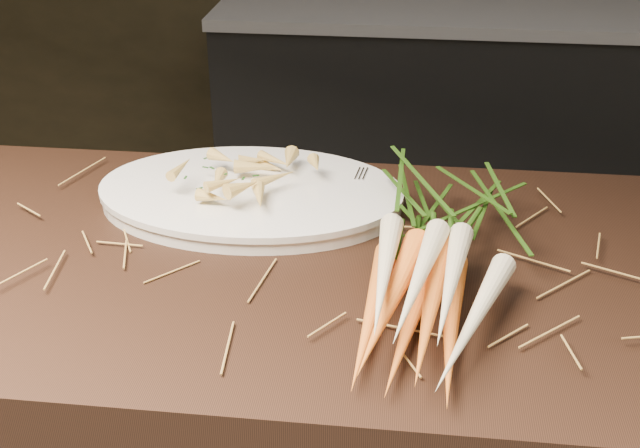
{
  "coord_description": "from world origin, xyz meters",
  "views": [
    {
      "loc": [
        0.08,
        -0.71,
        1.51
      ],
      "look_at": [
        -0.03,
        0.29,
        0.96
      ],
      "focal_mm": 45.0,
      "sensor_mm": 36.0,
      "label": 1
    }
  ],
  "objects": [
    {
      "name": "back_counter",
      "position": [
        0.3,
        2.18,
        0.42
      ],
      "size": [
        1.82,
        0.62,
        0.84
      ],
      "color": "black",
      "rests_on": "ground"
    },
    {
      "name": "straw_bedding",
      "position": [
        0.0,
        0.3,
        0.91
      ],
      "size": [
        1.4,
        0.6,
        0.02
      ],
      "primitive_type": null,
      "color": "olive",
      "rests_on": "main_counter"
    },
    {
      "name": "root_veg_bunch",
      "position": [
        0.13,
        0.28,
        0.95
      ],
      "size": [
        0.24,
        0.59,
        0.1
      ],
      "rotation": [
        0.0,
        0.0,
        -0.15
      ],
      "color": "#D14B15",
      "rests_on": "main_counter"
    },
    {
      "name": "serving_platter",
      "position": [
        -0.17,
        0.46,
        0.91
      ],
      "size": [
        0.5,
        0.34,
        0.03
      ],
      "primitive_type": null,
      "rotation": [
        0.0,
        0.0,
        -0.01
      ],
      "color": "white",
      "rests_on": "main_counter"
    },
    {
      "name": "roasted_veg_heap",
      "position": [
        -0.17,
        0.46,
        0.95
      ],
      "size": [
        0.24,
        0.18,
        0.06
      ],
      "primitive_type": null,
      "rotation": [
        0.0,
        0.0,
        -0.01
      ],
      "color": "#AB893F",
      "rests_on": "serving_platter"
    },
    {
      "name": "serving_fork",
      "position": [
        0.01,
        0.44,
        0.93
      ],
      "size": [
        0.04,
        0.19,
        0.0
      ],
      "primitive_type": "cube",
      "rotation": [
        0.0,
        0.0,
        -0.11
      ],
      "color": "silver",
      "rests_on": "serving_platter"
    }
  ]
}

